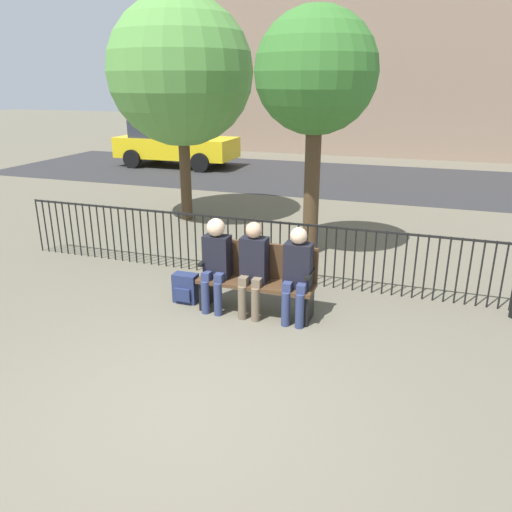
% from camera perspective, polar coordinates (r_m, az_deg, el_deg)
% --- Properties ---
extents(ground_plane, '(80.00, 80.00, 0.00)m').
position_cam_1_polar(ground_plane, '(5.01, -8.21, -16.51)').
color(ground_plane, '#605B4C').
extents(park_bench, '(1.54, 0.45, 0.92)m').
position_cam_1_polar(park_bench, '(6.55, 0.22, -2.36)').
color(park_bench, '#4C331E').
rests_on(park_bench, ground).
extents(seated_person_0, '(0.34, 0.39, 1.26)m').
position_cam_1_polar(seated_person_0, '(6.54, -4.60, -0.33)').
color(seated_person_0, navy).
rests_on(seated_person_0, ground).
extents(seated_person_1, '(0.34, 0.39, 1.25)m').
position_cam_1_polar(seated_person_1, '(6.37, -0.33, -0.96)').
color(seated_person_1, brown).
rests_on(seated_person_1, ground).
extents(seated_person_2, '(0.34, 0.39, 1.24)m').
position_cam_1_polar(seated_person_2, '(6.22, 4.72, -1.63)').
color(seated_person_2, navy).
rests_on(seated_person_2, ground).
extents(backpack, '(0.34, 0.23, 0.41)m').
position_cam_1_polar(backpack, '(6.98, -8.06, -3.68)').
color(backpack, navy).
rests_on(backpack, ground).
extents(fence_railing, '(9.01, 0.03, 0.95)m').
position_cam_1_polar(fence_railing, '(7.51, 2.78, 1.10)').
color(fence_railing, black).
rests_on(fence_railing, ground).
extents(tree_0, '(2.95, 2.95, 4.56)m').
position_cam_1_polar(tree_0, '(10.85, -8.62, 20.05)').
color(tree_0, '#4C3823').
rests_on(tree_0, ground).
extents(tree_1, '(1.99, 1.99, 4.05)m').
position_cam_1_polar(tree_1, '(8.52, 6.87, 19.94)').
color(tree_1, '#4C3823').
rests_on(tree_1, ground).
extents(street_surface, '(24.00, 6.00, 0.01)m').
position_cam_1_polar(street_surface, '(15.96, 11.69, 8.54)').
color(street_surface, '#2B2B2D').
rests_on(street_surface, ground).
extents(parked_car_0, '(4.20, 1.94, 1.62)m').
position_cam_1_polar(parked_car_0, '(18.34, -9.34, 12.71)').
color(parked_car_0, yellow).
rests_on(parked_car_0, ground).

